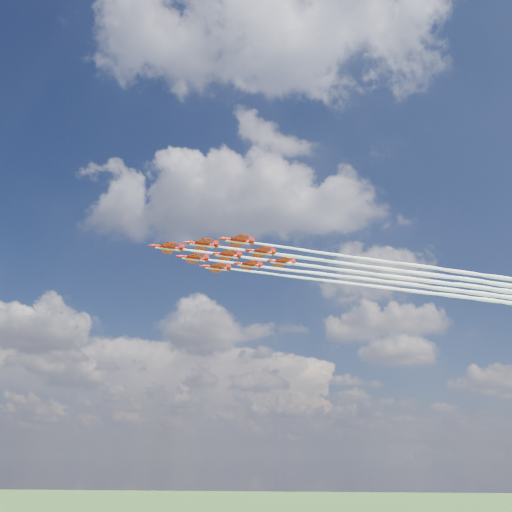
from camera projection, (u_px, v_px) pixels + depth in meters
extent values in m
cylinder|color=red|center=(168.00, 248.00, 156.03)|extent=(7.98, 4.62, 1.14)
cone|color=red|center=(151.00, 245.00, 154.44)|extent=(2.37, 1.93, 1.14)
cone|color=red|center=(183.00, 250.00, 157.53)|extent=(1.85, 1.61, 1.04)
ellipsoid|color=black|center=(161.00, 245.00, 155.57)|extent=(2.36, 1.79, 0.74)
cube|color=red|center=(169.00, 248.00, 156.17)|extent=(7.13, 10.05, 0.15)
cube|color=red|center=(181.00, 249.00, 157.31)|extent=(2.93, 4.00, 0.12)
cube|color=red|center=(182.00, 247.00, 157.72)|extent=(1.56, 0.85, 1.87)
cube|color=silver|center=(168.00, 249.00, 155.84)|extent=(7.42, 4.21, 0.12)
cylinder|color=red|center=(202.00, 244.00, 153.56)|extent=(7.98, 4.62, 1.14)
cone|color=red|center=(186.00, 242.00, 151.96)|extent=(2.37, 1.93, 1.14)
cone|color=red|center=(218.00, 246.00, 155.06)|extent=(1.85, 1.61, 1.04)
ellipsoid|color=black|center=(196.00, 242.00, 153.10)|extent=(2.36, 1.79, 0.74)
cube|color=red|center=(204.00, 245.00, 153.70)|extent=(7.13, 10.05, 0.15)
cube|color=red|center=(215.00, 246.00, 154.84)|extent=(2.93, 4.00, 0.12)
cube|color=red|center=(216.00, 243.00, 155.25)|extent=(1.56, 0.85, 1.87)
cube|color=silver|center=(202.00, 246.00, 153.37)|extent=(7.42, 4.21, 0.12)
cylinder|color=red|center=(193.00, 258.00, 164.38)|extent=(7.98, 4.62, 1.14)
cone|color=red|center=(178.00, 256.00, 162.78)|extent=(2.37, 1.93, 1.14)
cone|color=red|center=(208.00, 260.00, 165.88)|extent=(1.85, 1.61, 1.04)
ellipsoid|color=black|center=(187.00, 256.00, 163.91)|extent=(2.36, 1.79, 0.74)
cube|color=red|center=(195.00, 258.00, 164.52)|extent=(7.13, 10.05, 0.15)
cube|color=red|center=(206.00, 260.00, 165.65)|extent=(2.93, 4.00, 0.12)
cube|color=red|center=(206.00, 257.00, 166.06)|extent=(1.56, 0.85, 1.87)
cube|color=silver|center=(193.00, 260.00, 164.18)|extent=(7.42, 4.21, 0.12)
cylinder|color=red|center=(238.00, 241.00, 151.09)|extent=(7.98, 4.62, 1.14)
cone|color=red|center=(221.00, 239.00, 149.49)|extent=(2.37, 1.93, 1.14)
cone|color=red|center=(253.00, 243.00, 152.59)|extent=(1.85, 1.61, 1.04)
ellipsoid|color=black|center=(231.00, 238.00, 150.62)|extent=(2.36, 1.79, 0.74)
cube|color=red|center=(239.00, 241.00, 151.23)|extent=(7.13, 10.05, 0.15)
cube|color=red|center=(251.00, 243.00, 152.36)|extent=(2.93, 4.00, 0.12)
cube|color=red|center=(251.00, 240.00, 152.77)|extent=(1.56, 0.85, 1.87)
cube|color=silver|center=(238.00, 242.00, 150.89)|extent=(7.42, 4.21, 0.12)
cylinder|color=red|center=(226.00, 255.00, 161.90)|extent=(7.98, 4.62, 1.14)
cone|color=red|center=(211.00, 253.00, 160.31)|extent=(2.37, 1.93, 1.14)
cone|color=red|center=(241.00, 257.00, 163.40)|extent=(1.85, 1.61, 1.04)
ellipsoid|color=black|center=(220.00, 253.00, 161.44)|extent=(2.36, 1.79, 0.74)
cube|color=red|center=(228.00, 255.00, 162.04)|extent=(7.13, 10.05, 0.15)
cube|color=red|center=(239.00, 257.00, 163.18)|extent=(2.93, 4.00, 0.12)
cube|color=red|center=(239.00, 254.00, 163.59)|extent=(1.56, 0.85, 1.87)
cube|color=silver|center=(226.00, 257.00, 161.71)|extent=(7.42, 4.21, 0.12)
cylinder|color=red|center=(217.00, 268.00, 172.72)|extent=(7.98, 4.62, 1.14)
cone|color=red|center=(202.00, 266.00, 171.12)|extent=(2.37, 1.93, 1.14)
cone|color=red|center=(230.00, 269.00, 174.22)|extent=(1.85, 1.61, 1.04)
ellipsoid|color=black|center=(211.00, 266.00, 172.26)|extent=(2.36, 1.79, 0.74)
cube|color=red|center=(218.00, 268.00, 172.86)|extent=(7.13, 10.05, 0.15)
cube|color=red|center=(228.00, 269.00, 174.00)|extent=(2.93, 4.00, 0.12)
cube|color=red|center=(229.00, 267.00, 174.41)|extent=(1.56, 0.85, 1.87)
cube|color=silver|center=(216.00, 269.00, 172.53)|extent=(7.42, 4.21, 0.12)
cylinder|color=red|center=(261.00, 252.00, 159.43)|extent=(7.98, 4.62, 1.14)
cone|color=red|center=(245.00, 250.00, 157.84)|extent=(2.37, 1.93, 1.14)
cone|color=red|center=(275.00, 254.00, 160.93)|extent=(1.85, 1.61, 1.04)
ellipsoid|color=black|center=(254.00, 250.00, 158.97)|extent=(2.36, 1.79, 0.74)
cube|color=red|center=(262.00, 252.00, 159.57)|extent=(7.13, 10.05, 0.15)
cube|color=red|center=(273.00, 254.00, 160.71)|extent=(2.93, 4.00, 0.12)
cube|color=red|center=(273.00, 251.00, 161.12)|extent=(1.56, 0.85, 1.87)
cube|color=silver|center=(261.00, 254.00, 159.24)|extent=(7.42, 4.21, 0.12)
cylinder|color=red|center=(248.00, 265.00, 170.25)|extent=(7.98, 4.62, 1.14)
cone|color=red|center=(234.00, 263.00, 168.65)|extent=(2.37, 1.93, 1.14)
cone|color=red|center=(262.00, 267.00, 171.75)|extent=(1.85, 1.61, 1.04)
ellipsoid|color=black|center=(243.00, 263.00, 169.78)|extent=(2.36, 1.79, 0.74)
cube|color=red|center=(250.00, 265.00, 170.39)|extent=(7.13, 10.05, 0.15)
cube|color=red|center=(260.00, 266.00, 171.52)|extent=(2.93, 4.00, 0.12)
cube|color=red|center=(260.00, 264.00, 171.93)|extent=(1.56, 0.85, 1.87)
cube|color=silver|center=(248.00, 266.00, 170.05)|extent=(7.42, 4.21, 0.12)
cylinder|color=red|center=(281.00, 262.00, 167.77)|extent=(7.98, 4.62, 1.14)
cone|color=red|center=(267.00, 260.00, 166.18)|extent=(2.37, 1.93, 1.14)
cone|color=red|center=(294.00, 264.00, 169.27)|extent=(1.85, 1.61, 1.04)
ellipsoid|color=black|center=(275.00, 260.00, 167.31)|extent=(2.36, 1.79, 0.74)
cube|color=red|center=(282.00, 262.00, 167.91)|extent=(7.13, 10.05, 0.15)
cube|color=red|center=(292.00, 264.00, 169.05)|extent=(2.93, 4.00, 0.12)
cube|color=red|center=(293.00, 261.00, 169.46)|extent=(1.56, 0.85, 1.87)
cube|color=silver|center=(281.00, 264.00, 167.58)|extent=(7.42, 4.21, 0.12)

